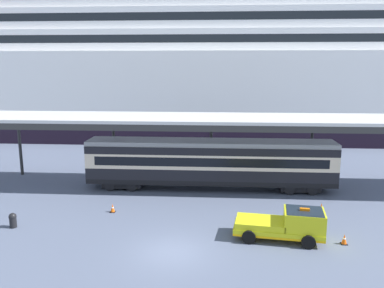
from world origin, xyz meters
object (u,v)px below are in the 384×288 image
service_truck (287,224)px  traffic_cone_far (344,239)px  traffic_cone_near (113,208)px  quay_bollard (13,220)px  train_carriage (210,162)px  traffic_cone_mid (321,208)px  cruise_ship (238,43)px

service_truck → traffic_cone_far: service_truck is taller
traffic_cone_near → quay_bollard: quay_bollard is taller
quay_bollard → traffic_cone_far: bearing=-2.9°
traffic_cone_near → quay_bollard: size_ratio=0.63×
train_carriage → traffic_cone_mid: 9.45m
cruise_ship → traffic_cone_near: (-10.26, -38.84, -13.22)m
traffic_cone_mid → cruise_ship: bearing=96.6°
train_carriage → traffic_cone_near: (-6.71, -5.77, -2.00)m
service_truck → traffic_cone_mid: 5.69m
cruise_ship → service_truck: cruise_ship is taller
train_carriage → quay_bollard: 15.25m
cruise_ship → train_carriage: (-3.54, -33.07, -11.21)m
traffic_cone_mid → quay_bollard: (-20.28, -4.06, 0.20)m
train_carriage → quay_bollard: train_carriage is taller
train_carriage → traffic_cone_far: train_carriage is taller
train_carriage → traffic_cone_far: (7.97, -9.82, -2.00)m
cruise_ship → traffic_cone_near: bearing=-104.8°
service_truck → traffic_cone_near: service_truck is taller
train_carriage → traffic_cone_mid: (7.94, -4.73, -1.99)m
train_carriage → service_truck: train_carriage is taller
train_carriage → traffic_cone_mid: bearing=-30.8°
train_carriage → quay_bollard: size_ratio=21.01×
traffic_cone_near → traffic_cone_far: (14.69, -4.05, 0.00)m
service_truck → cruise_ship: bearing=91.7°
service_truck → traffic_cone_mid: service_truck is taller
train_carriage → traffic_cone_mid: train_carriage is taller
traffic_cone_near → quay_bollard: bearing=-151.7°
cruise_ship → train_carriage: bearing=-96.1°
train_carriage → quay_bollard: (-12.34, -8.79, -1.78)m
quay_bollard → cruise_ship: bearing=69.2°
traffic_cone_mid → quay_bollard: 20.68m
cruise_ship → quay_bollard: cruise_ship is taller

